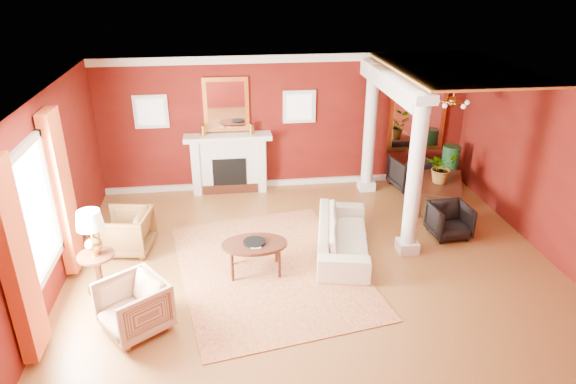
{
  "coord_description": "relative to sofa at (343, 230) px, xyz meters",
  "views": [
    {
      "loc": [
        -1.35,
        -7.14,
        4.65
      ],
      "look_at": [
        -0.37,
        0.54,
        1.15
      ],
      "focal_mm": 32.0,
      "sensor_mm": 36.0,
      "label": 1
    }
  ],
  "objects": [
    {
      "name": "ground",
      "position": [
        -0.58,
        -0.45,
        -0.42
      ],
      "size": [
        8.0,
        8.0,
        0.0
      ],
      "primitive_type": "plane",
      "color": "brown",
      "rests_on": "ground"
    },
    {
      "name": "room_shell",
      "position": [
        -0.58,
        -0.45,
        1.6
      ],
      "size": [
        8.04,
        7.04,
        2.92
      ],
      "color": "#5B130C",
      "rests_on": "ground"
    },
    {
      "name": "fireplace",
      "position": [
        -1.88,
        2.87,
        0.22
      ],
      "size": [
        1.85,
        0.42,
        1.29
      ],
      "color": "silver",
      "rests_on": "ground"
    },
    {
      "name": "overmantel_mirror",
      "position": [
        -1.88,
        3.0,
        1.48
      ],
      "size": [
        0.95,
        0.07,
        1.15
      ],
      "color": "gold",
      "rests_on": "fireplace"
    },
    {
      "name": "flank_window_left",
      "position": [
        -3.43,
        3.01,
        1.38
      ],
      "size": [
        0.7,
        0.07,
        0.7
      ],
      "color": "silver",
      "rests_on": "room_shell"
    },
    {
      "name": "flank_window_right",
      "position": [
        -0.33,
        3.01,
        1.38
      ],
      "size": [
        0.7,
        0.07,
        0.7
      ],
      "color": "silver",
      "rests_on": "room_shell"
    },
    {
      "name": "left_window",
      "position": [
        -4.47,
        -1.05,
        1.0
      ],
      "size": [
        0.21,
        2.55,
        2.6
      ],
      "color": "white",
      "rests_on": "room_shell"
    },
    {
      "name": "column_front",
      "position": [
        1.12,
        -0.15,
        1.01
      ],
      "size": [
        0.36,
        0.36,
        2.8
      ],
      "color": "silver",
      "rests_on": "ground"
    },
    {
      "name": "column_back",
      "position": [
        1.12,
        2.55,
        1.01
      ],
      "size": [
        0.36,
        0.36,
        2.8
      ],
      "color": "silver",
      "rests_on": "ground"
    },
    {
      "name": "header_beam",
      "position": [
        1.12,
        1.45,
        2.2
      ],
      "size": [
        0.3,
        3.2,
        0.32
      ],
      "primitive_type": "cube",
      "color": "silver",
      "rests_on": "column_front"
    },
    {
      "name": "amber_ceiling",
      "position": [
        2.27,
        1.3,
        2.45
      ],
      "size": [
        2.3,
        3.4,
        0.04
      ],
      "primitive_type": "cube",
      "color": "#D0883D",
      "rests_on": "room_shell"
    },
    {
      "name": "dining_mirror",
      "position": [
        2.32,
        3.0,
        1.13
      ],
      "size": [
        1.3,
        0.07,
        1.7
      ],
      "color": "gold",
      "rests_on": "room_shell"
    },
    {
      "name": "chandelier",
      "position": [
        2.32,
        1.35,
        1.83
      ],
      "size": [
        0.6,
        0.62,
        0.75
      ],
      "color": "#B8883A",
      "rests_on": "room_shell"
    },
    {
      "name": "crown_trim",
      "position": [
        -0.58,
        3.01,
        2.4
      ],
      "size": [
        8.0,
        0.08,
        0.16
      ],
      "primitive_type": "cube",
      "color": "silver",
      "rests_on": "room_shell"
    },
    {
      "name": "base_trim",
      "position": [
        -0.58,
        3.01,
        -0.36
      ],
      "size": [
        8.0,
        0.08,
        0.12
      ],
      "primitive_type": "cube",
      "color": "silver",
      "rests_on": "ground"
    },
    {
      "name": "rug",
      "position": [
        -1.32,
        -0.41,
        -0.41
      ],
      "size": [
        3.45,
        4.21,
        0.02
      ],
      "primitive_type": "cube",
      "rotation": [
        0.0,
        0.0,
        0.18
      ],
      "color": "maroon",
      "rests_on": "ground"
    },
    {
      "name": "sofa",
      "position": [
        0.0,
        0.0,
        0.0
      ],
      "size": [
        1.06,
        2.24,
        0.84
      ],
      "primitive_type": "imported",
      "rotation": [
        0.0,
        0.0,
        1.36
      ],
      "color": "beige",
      "rests_on": "ground"
    },
    {
      "name": "armchair_leopard",
      "position": [
        -3.72,
        0.49,
        -0.01
      ],
      "size": [
        0.87,
        0.91,
        0.82
      ],
      "primitive_type": "imported",
      "rotation": [
        0.0,
        0.0,
        -1.74
      ],
      "color": "black",
      "rests_on": "ground"
    },
    {
      "name": "armchair_stripe",
      "position": [
        -3.28,
        -1.68,
        -0.01
      ],
      "size": [
        1.07,
        1.09,
        0.82
      ],
      "primitive_type": "imported",
      "rotation": [
        0.0,
        0.0,
        -0.96
      ],
      "color": "tan",
      "rests_on": "ground"
    },
    {
      "name": "coffee_table",
      "position": [
        -1.56,
        -0.46,
        0.07
      ],
      "size": [
        1.06,
        1.06,
        0.53
      ],
      "rotation": [
        0.0,
        0.0,
        0.28
      ],
      "color": "#32190D",
      "rests_on": "ground"
    },
    {
      "name": "coffee_book",
      "position": [
        -1.62,
        -0.53,
        0.23
      ],
      "size": [
        0.17,
        0.03,
        0.23
      ],
      "primitive_type": "imported",
      "rotation": [
        0.0,
        0.0,
        -0.07
      ],
      "color": "#32190D",
      "rests_on": "coffee_table"
    },
    {
      "name": "side_table",
      "position": [
        -3.95,
        -0.67,
        0.47
      ],
      "size": [
        0.54,
        0.54,
        1.36
      ],
      "rotation": [
        0.0,
        0.0,
        -0.07
      ],
      "color": "#32190D",
      "rests_on": "ground"
    },
    {
      "name": "dining_table",
      "position": [
        2.41,
        1.56,
        -0.0
      ],
      "size": [
        1.07,
        1.59,
        0.84
      ],
      "primitive_type": "imported",
      "rotation": [
        0.0,
        0.0,
        1.17
      ],
      "color": "#32190D",
      "rests_on": "ground"
    },
    {
      "name": "dining_chair_near",
      "position": [
        2.06,
        0.28,
        -0.08
      ],
      "size": [
        0.71,
        0.68,
        0.69
      ],
      "primitive_type": "imported",
      "rotation": [
        0.0,
        0.0,
        0.08
      ],
      "color": "black",
      "rests_on": "ground"
    },
    {
      "name": "dining_chair_far",
      "position": [
        2.09,
        2.55,
        -0.03
      ],
      "size": [
        0.87,
        0.83,
        0.77
      ],
      "primitive_type": "imported",
      "rotation": [
        0.0,
        0.0,
        3.33
      ],
      "color": "black",
      "rests_on": "ground"
    },
    {
      "name": "green_urn",
      "position": [
        2.92,
        2.35,
        -0.02
      ],
      "size": [
        0.42,
        0.42,
        1.01
      ],
      "color": "#133C1D",
      "rests_on": "ground"
    },
    {
      "name": "potted_plant",
      "position": [
        2.36,
        1.55,
        0.68
      ],
      "size": [
        0.81,
        0.85,
        0.52
      ],
      "primitive_type": "imported",
      "rotation": [
        0.0,
        0.0,
        0.42
      ],
      "color": "#26591E",
      "rests_on": "dining_table"
    }
  ]
}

